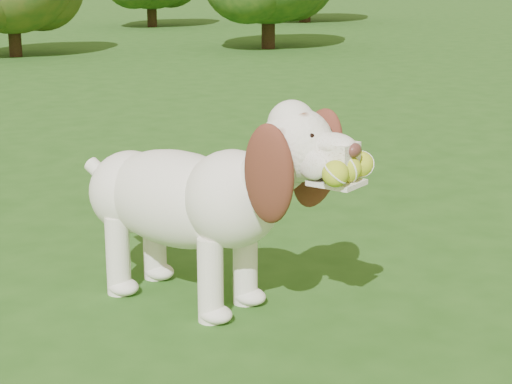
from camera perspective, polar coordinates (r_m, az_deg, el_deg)
ground at (r=3.02m, az=-7.79°, el=-6.89°), size 80.00×80.00×0.00m
dog at (r=2.81m, az=-3.75°, el=-0.09°), size 0.66×1.09×0.73m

